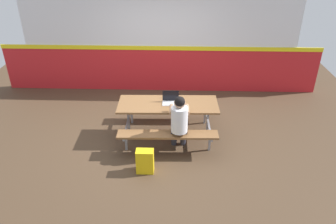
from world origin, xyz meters
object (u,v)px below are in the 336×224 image
at_px(laptop_silver, 171,101).
at_px(picnic_table_main, 168,111).
at_px(backpack_dark, 145,161).
at_px(student_nearer, 179,119).

bearing_deg(laptop_silver, picnic_table_main, -142.21).
relative_size(picnic_table_main, backpack_dark, 4.47).
height_order(laptop_silver, backpack_dark, laptop_silver).
bearing_deg(backpack_dark, picnic_table_main, 72.93).
bearing_deg(laptop_silver, backpack_dark, -108.72).
height_order(picnic_table_main, student_nearer, student_nearer).
relative_size(student_nearer, backpack_dark, 2.74).
bearing_deg(backpack_dark, student_nearer, 46.33).
distance_m(picnic_table_main, laptop_silver, 0.22).
distance_m(picnic_table_main, student_nearer, 0.61).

